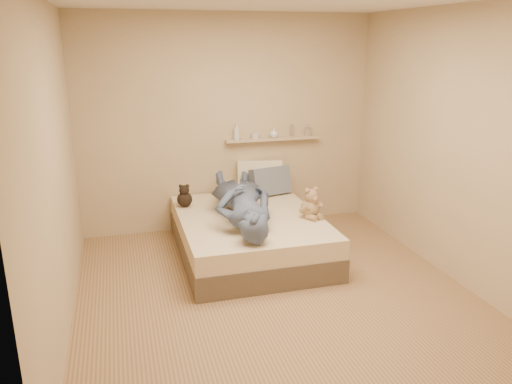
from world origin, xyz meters
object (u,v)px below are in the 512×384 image
object	(u,v)px
game_console	(254,220)
wall_shelf	(273,139)
pillow_cream	(260,176)
person	(241,200)
pillow_grey	(271,181)
dark_plush	(185,197)
bed	(249,235)
teddy_bear	(311,205)

from	to	relation	value
game_console	wall_shelf	world-z (taller)	wall_shelf
pillow_cream	person	world-z (taller)	pillow_cream
pillow_grey	person	size ratio (longest dim) A/B	0.30
dark_plush	wall_shelf	bearing A→B (deg)	19.30
dark_plush	bed	bearing A→B (deg)	-38.26
dark_plush	pillow_cream	distance (m)	1.04
pillow_grey	person	bearing A→B (deg)	-126.49
game_console	person	size ratio (longest dim) A/B	0.10
dark_plush	pillow_grey	xyz separation A→B (m)	(1.09, 0.19, 0.05)
bed	teddy_bear	size ratio (longest dim) A/B	5.62
teddy_bear	person	distance (m)	0.75
pillow_cream	wall_shelf	size ratio (longest dim) A/B	0.46
person	game_console	bearing A→B (deg)	97.64
pillow_cream	pillow_grey	distance (m)	0.17
bed	pillow_cream	distance (m)	1.00
bed	wall_shelf	size ratio (longest dim) A/B	1.58
dark_plush	wall_shelf	distance (m)	1.36
pillow_grey	wall_shelf	size ratio (longest dim) A/B	0.42
game_console	dark_plush	bearing A→B (deg)	118.01
teddy_bear	pillow_grey	xyz separation A→B (m)	(-0.17, 0.92, 0.03)
pillow_cream	teddy_bear	bearing A→B (deg)	-75.85
teddy_bear	pillow_cream	world-z (taller)	pillow_cream
bed	wall_shelf	distance (m)	1.38
wall_shelf	person	bearing A→B (deg)	-123.81
bed	pillow_grey	world-z (taller)	pillow_grey
bed	pillow_grey	size ratio (longest dim) A/B	3.80
game_console	teddy_bear	size ratio (longest dim) A/B	0.51
wall_shelf	game_console	bearing A→B (deg)	-113.84
pillow_grey	wall_shelf	distance (m)	0.54
pillow_grey	teddy_bear	bearing A→B (deg)	-79.65
bed	teddy_bear	world-z (taller)	teddy_bear
pillow_grey	wall_shelf	xyz separation A→B (m)	(0.09, 0.22, 0.48)
bed	dark_plush	bearing A→B (deg)	141.74
pillow_grey	person	xyz separation A→B (m)	(-0.56, -0.75, 0.03)
teddy_bear	wall_shelf	size ratio (longest dim) A/B	0.28
pillow_grey	dark_plush	bearing A→B (deg)	-169.87
game_console	bed	bearing A→B (deg)	80.87
teddy_bear	dark_plush	size ratio (longest dim) A/B	1.26
bed	dark_plush	xyz separation A→B (m)	(-0.63, 0.50, 0.34)
bed	pillow_cream	size ratio (longest dim) A/B	3.45
game_console	pillow_cream	size ratio (longest dim) A/B	0.31
game_console	pillow_cream	xyz separation A→B (m)	(0.44, 1.36, 0.06)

